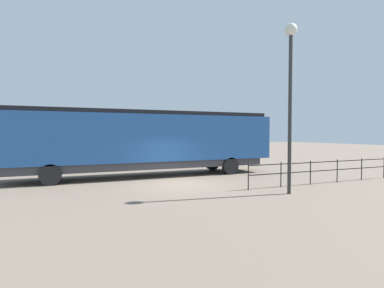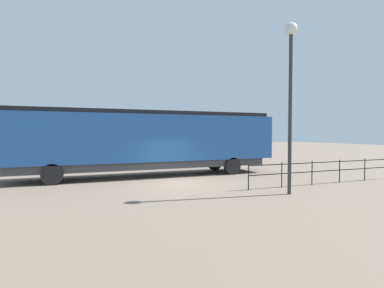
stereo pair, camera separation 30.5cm
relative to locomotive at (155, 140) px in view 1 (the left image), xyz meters
The scene contains 4 objects.
ground_plane 4.24m from the locomotive, ahead, with size 120.00×120.00×0.00m, color #756656.
locomotive is the anchor object (origin of this frame).
lamp_post 9.15m from the locomotive, 26.36° to the left, with size 0.54×0.54×7.43m.
platform_fence 9.89m from the locomotive, 49.90° to the left, with size 0.05×9.61×1.24m.
Camera 1 is at (14.72, -5.65, 2.68)m, focal length 28.47 mm.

